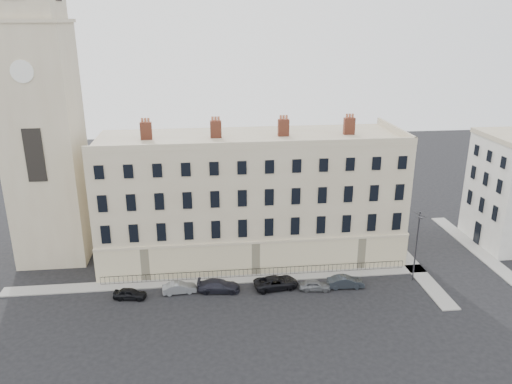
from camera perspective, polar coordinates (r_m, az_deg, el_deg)
ground at (r=54.73m, az=7.10°, el=-11.93°), size 160.00×160.00×0.00m
terrace at (r=61.29m, az=-0.64°, el=-0.54°), size 36.22×12.22×17.00m
church_tower at (r=62.86m, az=-23.53°, el=8.91°), size 8.00×8.13×44.00m
pavement_terrace at (r=57.74m, az=-3.92°, el=-9.99°), size 48.00×2.00×0.12m
pavement_east_return at (r=65.29m, az=16.70°, el=-7.20°), size 2.00×24.00×0.12m
pavement_adjacent at (r=71.27m, az=23.54°, el=-5.76°), size 2.00×20.00×0.12m
railings at (r=58.12m, az=0.04°, el=-9.18°), size 35.00×0.04×0.96m
car_a at (r=55.57m, az=-14.21°, el=-11.20°), size 3.64×1.94×1.18m
car_b at (r=55.59m, az=-8.75°, el=-10.77°), size 3.76×1.61×1.20m
car_c at (r=55.35m, az=-4.28°, el=-10.65°), size 4.81×2.38×1.34m
car_d at (r=55.87m, az=2.32°, el=-10.29°), size 5.16×2.91×1.36m
car_e at (r=55.88m, az=6.72°, el=-10.52°), size 3.58×1.80×1.17m
car_f at (r=56.85m, az=10.20°, el=-10.07°), size 4.05×1.53×1.32m
streetlamp at (r=58.30m, az=17.89°, el=-5.60°), size 0.83×1.72×8.38m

